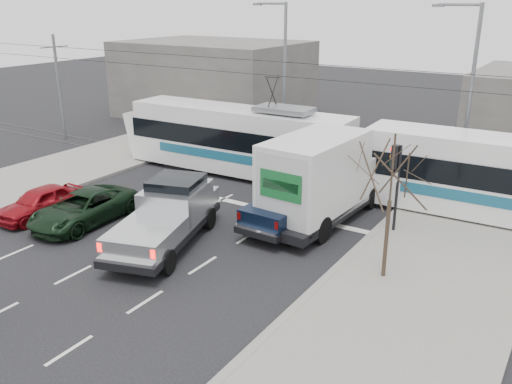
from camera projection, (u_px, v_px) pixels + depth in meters
The scene contains 15 objects.
ground at pixel (167, 254), 20.53m from camera, with size 120.00×120.00×0.00m, color black.
sidewalk_right at pixel (399, 324), 15.98m from camera, with size 6.00×60.00×0.15m, color gray.
rails at pixel (293, 183), 28.49m from camera, with size 60.00×1.60×0.03m, color #33302D.
building_left at pixel (214, 79), 44.10m from camera, with size 14.00×10.00×6.00m, color slate.
bare_tree at pixel (392, 175), 17.43m from camera, with size 2.40×2.40×5.00m.
traffic_signal at pixel (396, 169), 21.53m from camera, with size 0.44×0.44×3.60m.
street_lamp_near at pixel (467, 87), 26.29m from camera, with size 2.38×0.25×9.00m.
street_lamp_far at pixel (282, 68), 33.67m from camera, with size 2.38×0.25×9.00m.
catenary at pixel (295, 110), 27.20m from camera, with size 60.00×0.20×7.00m.
tram at pixel (358, 157), 26.15m from camera, with size 26.63×3.47×5.42m.
silver_pickup at pixel (169, 214), 21.24m from camera, with size 4.04×6.97×2.40m.
box_truck at pixel (323, 179), 23.11m from camera, with size 3.09×7.85×3.85m.
navy_pickup at pixel (295, 199), 22.95m from camera, with size 2.26×5.46×2.27m.
green_car at pixel (84, 208), 23.18m from camera, with size 2.31×5.01×1.39m, color black.
red_car at pixel (40, 202), 23.91m from camera, with size 1.60×3.97×1.35m, color maroon.
Camera 1 is at (12.77, -13.88, 9.10)m, focal length 38.00 mm.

